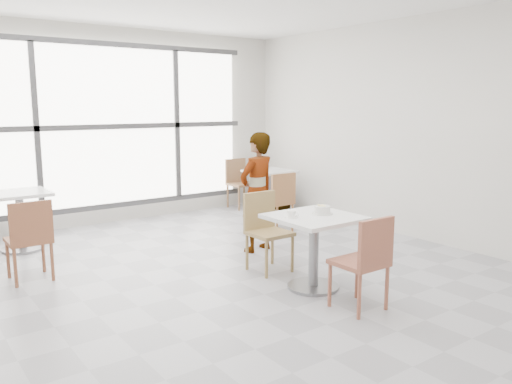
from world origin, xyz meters
TOP-DOWN VIEW (x-y plane):
  - floor at (0.00, 0.00)m, footprint 7.00×7.00m
  - wall_back at (0.00, 3.50)m, footprint 6.00×0.00m
  - wall_right at (3.00, 0.00)m, footprint 0.00×7.00m
  - window at (0.00, 3.44)m, footprint 4.60×0.07m
  - main_table at (0.51, -0.59)m, footprint 0.80×0.80m
  - chair_near at (0.48, -1.30)m, footprint 0.42×0.42m
  - chair_far at (0.49, 0.19)m, footprint 0.42×0.42m
  - oatmeal_bowl at (0.63, -0.57)m, footprint 0.21×0.21m
  - coffee_cup at (0.28, -0.51)m, footprint 0.16×0.13m
  - person at (0.86, 0.84)m, footprint 0.61×0.46m
  - bg_table_left at (-1.55, 2.64)m, footprint 0.70×0.70m
  - bg_table_right at (2.32, 2.48)m, footprint 0.70×0.70m
  - bg_chair_left_near at (-1.74, 1.30)m, footprint 0.42×0.42m
  - bg_chair_right_near at (1.68, 1.43)m, footprint 0.42×0.42m
  - bg_chair_right_far at (2.25, 3.28)m, footprint 0.42×0.42m
  - plant_right at (2.70, 2.62)m, footprint 0.42×0.42m

SIDE VIEW (x-z plane):
  - floor at x=0.00m, z-range 0.00..0.00m
  - plant_right at x=2.70m, z-range 0.00..0.71m
  - bg_table_left at x=-1.55m, z-range 0.11..0.86m
  - bg_table_right at x=2.32m, z-range 0.11..0.86m
  - chair_near at x=0.48m, z-range 0.07..0.94m
  - chair_far at x=0.49m, z-range 0.07..0.94m
  - bg_chair_left_near at x=-1.74m, z-range 0.07..0.94m
  - bg_chair_right_near at x=1.68m, z-range 0.07..0.94m
  - bg_chair_right_far at x=2.25m, z-range 0.07..0.94m
  - main_table at x=0.51m, z-range 0.15..0.90m
  - person at x=0.86m, z-range 0.00..1.50m
  - coffee_cup at x=0.28m, z-range 0.75..0.81m
  - oatmeal_bowl at x=0.63m, z-range 0.75..0.84m
  - window at x=0.00m, z-range 0.24..2.76m
  - wall_back at x=0.00m, z-range -1.50..4.50m
  - wall_right at x=3.00m, z-range -2.00..5.00m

